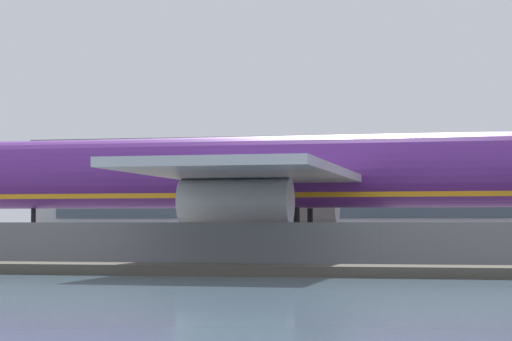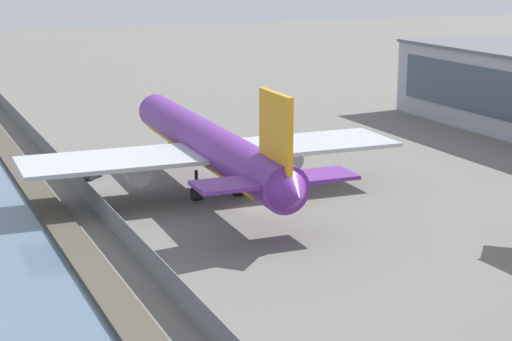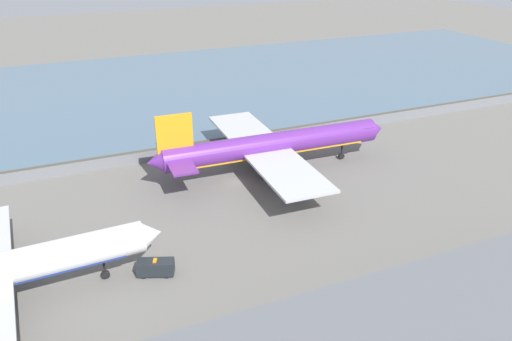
# 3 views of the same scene
# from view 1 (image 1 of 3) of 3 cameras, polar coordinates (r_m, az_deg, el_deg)

# --- Properties ---
(ground_plane) EXTENTS (500.00, 500.00, 0.00)m
(ground_plane) POSITION_cam_1_polar(r_m,az_deg,el_deg) (66.42, 8.07, -5.10)
(ground_plane) COLOR #66635E
(shoreline_seawall) EXTENTS (320.00, 3.00, 0.50)m
(shoreline_seawall) POSITION_cam_1_polar(r_m,az_deg,el_deg) (45.97, 6.75, -5.72)
(shoreline_seawall) COLOR #474238
(shoreline_seawall) RESTS_ON ground
(perimeter_fence) EXTENTS (280.00, 0.10, 2.47)m
(perimeter_fence) POSITION_cam_1_polar(r_m,az_deg,el_deg) (50.42, 7.13, -4.36)
(perimeter_fence) COLOR slate
(perimeter_fence) RESTS_ON ground
(cargo_jet_purple) EXTENTS (51.19, 43.88, 14.66)m
(cargo_jet_purple) POSITION_cam_1_polar(r_m,az_deg,el_deg) (65.65, 0.66, -0.26)
(cargo_jet_purple) COLOR #602889
(cargo_jet_purple) RESTS_ON ground
(baggage_tug) EXTENTS (3.39, 3.40, 1.80)m
(baggage_tug) POSITION_cam_1_polar(r_m,az_deg,el_deg) (58.49, -13.26, -4.54)
(baggage_tug) COLOR #1E2328
(baggage_tug) RESTS_ON ground
(terminal_building) EXTENTS (78.06, 22.39, 12.68)m
(terminal_building) POSITION_cam_1_polar(r_m,az_deg,el_deg) (126.51, 5.73, -1.24)
(terminal_building) COLOR #9EA3AD
(terminal_building) RESTS_ON ground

